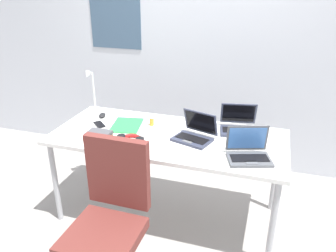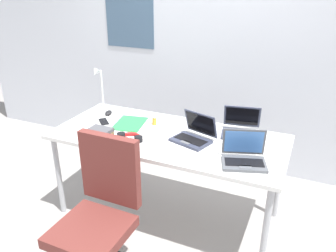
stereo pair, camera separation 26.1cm
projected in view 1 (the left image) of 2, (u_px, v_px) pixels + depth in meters
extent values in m
plane|color=gray|center=(168.00, 213.00, 2.95)|extent=(12.00, 12.00, 0.00)
cube|color=silver|center=(202.00, 39.00, 3.38)|extent=(6.00, 0.12, 2.60)
cube|color=#3F5972|center=(115.00, 11.00, 3.48)|extent=(0.56, 0.01, 0.76)
cube|color=white|center=(168.00, 137.00, 2.66)|extent=(1.80, 0.80, 0.03)
cylinder|color=#B2B5BA|center=(55.00, 182.00, 2.74)|extent=(0.04, 0.04, 0.71)
cylinder|color=#B2B5BA|center=(273.00, 225.00, 2.28)|extent=(0.04, 0.04, 0.71)
cylinder|color=#B2B5BA|center=(97.00, 146.00, 3.34)|extent=(0.04, 0.04, 0.71)
cylinder|color=#B2B5BA|center=(276.00, 173.00, 2.87)|extent=(0.04, 0.04, 0.71)
cylinder|color=silver|center=(95.00, 110.00, 3.14)|extent=(0.12, 0.12, 0.02)
cylinder|color=silver|center=(94.00, 91.00, 3.07)|extent=(0.02, 0.02, 0.34)
cylinder|color=silver|center=(90.00, 74.00, 2.97)|extent=(0.01, 0.08, 0.01)
cone|color=silver|center=(87.00, 75.00, 2.93)|extent=(0.07, 0.09, 0.09)
cube|color=#33384C|center=(239.00, 131.00, 2.69)|extent=(0.32, 0.25, 0.02)
cube|color=black|center=(239.00, 130.00, 2.69)|extent=(0.27, 0.15, 0.00)
cube|color=#595B60|center=(239.00, 133.00, 2.63)|extent=(0.09, 0.06, 0.00)
cube|color=#33384C|center=(238.00, 113.00, 2.77)|extent=(0.29, 0.12, 0.19)
cube|color=black|center=(238.00, 113.00, 2.76)|extent=(0.26, 0.10, 0.16)
cube|color=#33384C|center=(192.00, 140.00, 2.56)|extent=(0.32, 0.26, 0.02)
cube|color=black|center=(192.00, 138.00, 2.55)|extent=(0.26, 0.17, 0.00)
cube|color=#595B60|center=(188.00, 141.00, 2.51)|extent=(0.09, 0.06, 0.00)
cube|color=#33384C|center=(201.00, 122.00, 2.61)|extent=(0.28, 0.14, 0.18)
cube|color=black|center=(200.00, 122.00, 2.60)|extent=(0.25, 0.12, 0.15)
cube|color=#515459|center=(249.00, 159.00, 2.28)|extent=(0.33, 0.27, 0.02)
cube|color=black|center=(249.00, 158.00, 2.28)|extent=(0.27, 0.18, 0.00)
cube|color=#595B60|center=(252.00, 163.00, 2.22)|extent=(0.09, 0.07, 0.00)
cube|color=#515459|center=(247.00, 138.00, 2.34)|extent=(0.28, 0.12, 0.19)
cube|color=#3F72BF|center=(247.00, 138.00, 2.34)|extent=(0.25, 0.10, 0.16)
ellipsoid|color=black|center=(102.00, 115.00, 2.99)|extent=(0.08, 0.11, 0.03)
cube|color=black|center=(99.00, 124.00, 2.83)|extent=(0.14, 0.14, 0.01)
torus|color=red|center=(131.00, 140.00, 2.55)|extent=(0.18, 0.18, 0.03)
cylinder|color=black|center=(121.00, 138.00, 2.57)|extent=(0.06, 0.06, 0.04)
cylinder|color=black|center=(140.00, 140.00, 2.52)|extent=(0.06, 0.06, 0.04)
cylinder|color=gold|center=(152.00, 122.00, 2.82)|extent=(0.04, 0.04, 0.06)
cylinder|color=white|center=(152.00, 117.00, 2.80)|extent=(0.04, 0.04, 0.01)
cube|color=brown|center=(98.00, 137.00, 2.59)|extent=(0.21, 0.13, 0.02)
cube|color=#4C4C51|center=(99.00, 134.00, 2.59)|extent=(0.18, 0.14, 0.03)
cube|color=green|center=(127.00, 125.00, 2.82)|extent=(0.28, 0.35, 0.01)
cube|color=brown|center=(103.00, 237.00, 2.08)|extent=(0.45, 0.45, 0.07)
cube|color=brown|center=(118.00, 172.00, 2.17)|extent=(0.42, 0.06, 0.48)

